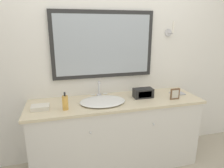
# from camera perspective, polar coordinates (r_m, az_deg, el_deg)

# --- Properties ---
(wall_back) EXTENTS (8.00, 0.18, 2.55)m
(wall_back) POSITION_cam_1_polar(r_m,az_deg,el_deg) (2.48, -0.81, 7.38)
(wall_back) COLOR white
(wall_back) RESTS_ON ground_plane
(vanity_counter) EXTENTS (1.98, 0.58, 0.84)m
(vanity_counter) POSITION_cam_1_polar(r_m,az_deg,el_deg) (2.47, 1.14, -13.82)
(vanity_counter) COLOR silver
(vanity_counter) RESTS_ON ground_plane
(sink_basin) EXTENTS (0.51, 0.43, 0.20)m
(sink_basin) POSITION_cam_1_polar(r_m,az_deg,el_deg) (2.23, -2.73, -4.83)
(sink_basin) COLOR white
(sink_basin) RESTS_ON vanity_counter
(soap_bottle) EXTENTS (0.06, 0.06, 0.19)m
(soap_bottle) POSITION_cam_1_polar(r_m,az_deg,el_deg) (2.08, -13.23, -5.15)
(soap_bottle) COLOR gold
(soap_bottle) RESTS_ON vanity_counter
(appliance_box) EXTENTS (0.23, 0.12, 0.11)m
(appliance_box) POSITION_cam_1_polar(r_m,az_deg,el_deg) (2.40, 8.89, -2.55)
(appliance_box) COLOR black
(appliance_box) RESTS_ON vanity_counter
(picture_frame) EXTENTS (0.12, 0.01, 0.13)m
(picture_frame) POSITION_cam_1_polar(r_m,az_deg,el_deg) (2.42, 17.56, -2.74)
(picture_frame) COLOR brown
(picture_frame) RESTS_ON vanity_counter
(hand_towel_near_sink) EXTENTS (0.18, 0.13, 0.04)m
(hand_towel_near_sink) POSITION_cam_1_polar(r_m,az_deg,el_deg) (2.18, -19.82, -6.29)
(hand_towel_near_sink) COLOR silver
(hand_towel_near_sink) RESTS_ON vanity_counter
(metal_tray) EXTENTS (0.17, 0.12, 0.01)m
(metal_tray) POSITION_cam_1_polar(r_m,az_deg,el_deg) (2.64, 18.14, -2.57)
(metal_tray) COLOR #ADADB2
(metal_tray) RESTS_ON vanity_counter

